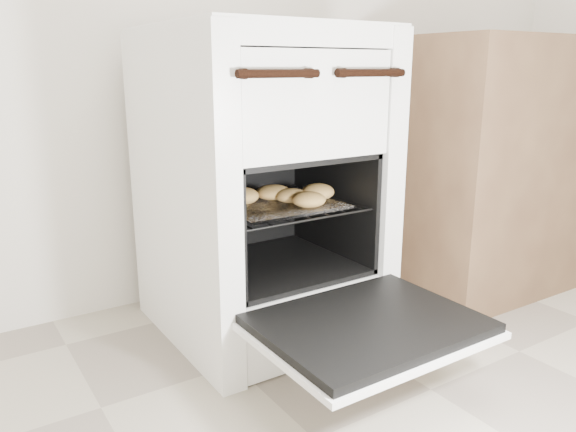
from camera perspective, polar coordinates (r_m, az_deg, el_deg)
name	(u,v)px	position (r m, az deg, el deg)	size (l,w,h in m)	color
stove	(262,190)	(1.54, -2.65, 2.66)	(0.54, 0.60, 0.82)	white
oven_door	(368,326)	(1.26, 8.13, -11.05)	(0.48, 0.38, 0.03)	black
oven_rack	(273,205)	(1.50, -1.49, 1.15)	(0.39, 0.38, 0.01)	black
foil_sheet	(277,204)	(1.48, -1.13, 1.22)	(0.30, 0.27, 0.01)	white
baked_rolls	(286,195)	(1.48, -0.20, 2.18)	(0.30, 0.25, 0.04)	tan
counter	(492,162)	(2.08, 19.98, 5.22)	(0.82, 0.55, 0.82)	brown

